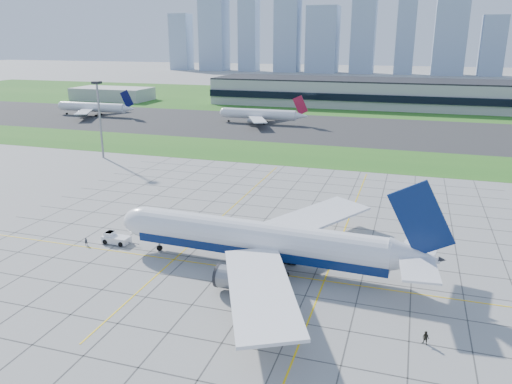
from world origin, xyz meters
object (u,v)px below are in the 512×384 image
(pushback_tug, at_px, (115,238))
(crew_far, at_px, (426,338))
(crew_near, at_px, (86,242))
(light_mast, at_px, (99,110))
(distant_jet_0, at_px, (94,107))
(airliner, at_px, (261,240))
(distant_jet_1, at_px, (261,114))

(pushback_tug, relative_size, crew_far, 4.13)
(crew_near, relative_size, crew_far, 0.79)
(light_mast, distance_m, crew_far, 132.79)
(distant_jet_0, bearing_deg, crew_far, -44.72)
(pushback_tug, bearing_deg, light_mast, 128.03)
(crew_near, height_order, crew_far, crew_far)
(airliner, bearing_deg, crew_near, -175.67)
(crew_far, bearing_deg, distant_jet_0, 161.56)
(light_mast, xyz_separation_m, crew_far, (104.07, -81.06, -15.20))
(crew_far, xyz_separation_m, distant_jet_0, (-164.27, 162.65, 3.51))
(light_mast, relative_size, distant_jet_1, 0.60)
(pushback_tug, distance_m, distant_jet_0, 179.38)
(light_mast, relative_size, airliner, 0.42)
(light_mast, distance_m, crew_near, 79.09)
(light_mast, bearing_deg, crew_far, -37.92)
(airliner, xyz_separation_m, distant_jet_0, (-136.38, 146.61, -0.64))
(light_mast, bearing_deg, distant_jet_0, 126.42)
(pushback_tug, distance_m, distant_jet_1, 148.31)
(pushback_tug, bearing_deg, crew_far, -14.20)
(crew_near, height_order, distant_jet_1, distant_jet_1)
(light_mast, relative_size, crew_far, 13.11)
(distant_jet_0, bearing_deg, distant_jet_1, 1.58)
(airliner, xyz_separation_m, distant_jet_1, (-45.65, 149.12, -0.64))
(light_mast, xyz_separation_m, distant_jet_1, (30.52, 84.09, -11.69))
(crew_far, bearing_deg, airliner, 176.38)
(light_mast, relative_size, crew_near, 16.54)
(distant_jet_1, bearing_deg, crew_far, -66.00)
(pushback_tug, height_order, crew_near, pushback_tug)
(airliner, relative_size, distant_jet_1, 1.41)
(light_mast, height_order, crew_near, light_mast)
(crew_far, bearing_deg, light_mast, 168.36)
(crew_far, bearing_deg, pushback_tug, -170.42)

